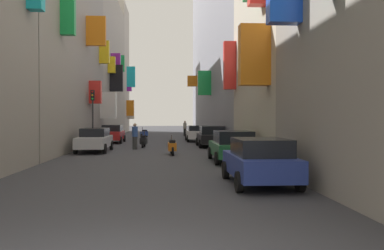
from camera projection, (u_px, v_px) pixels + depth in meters
ground_plane at (157, 142)px, 35.41m from camera, size 140.00×140.00×0.00m
building_left_mid_b at (38, 45)px, 28.23m from camera, size 7.39×19.34×14.06m
building_left_mid_c at (90, 66)px, 47.62m from camera, size 7.32×19.62×16.05m
building_left_far at (107, 70)px, 61.04m from camera, size 7.20×7.29×18.37m
building_right_mid_b at (232, 39)px, 45.95m from camera, size 7.34×39.50×21.67m
parked_car_blue at (260, 160)px, 12.98m from camera, size 1.94×4.03×1.46m
parked_car_black at (211, 136)px, 30.00m from camera, size 2.02×4.28×1.51m
parked_car_green at (233, 146)px, 19.80m from camera, size 2.01×4.32×1.48m
parked_car_silver at (95, 139)px, 25.55m from camera, size 1.84×4.48×1.46m
parked_car_white at (197, 133)px, 36.93m from camera, size 2.03×4.49×1.41m
parked_car_red at (112, 133)px, 34.80m from camera, size 1.87×4.30×1.50m
scooter_blue at (144, 134)px, 42.65m from camera, size 0.76×1.88×1.13m
scooter_orange at (172, 147)px, 23.50m from camera, size 0.48×1.93×1.13m
scooter_silver at (220, 147)px, 23.45m from camera, size 0.52×1.85×1.13m
scooter_black at (144, 141)px, 29.46m from camera, size 0.51×1.81×1.13m
pedestrian_crossing at (135, 136)px, 27.58m from camera, size 0.53×0.53×1.73m
pedestrian_near_left at (185, 128)px, 47.43m from camera, size 0.46×0.46×1.75m
traffic_light_far_corner at (93, 108)px, 30.00m from camera, size 0.26×0.34×4.10m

